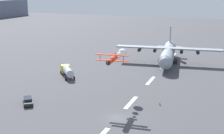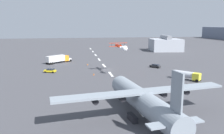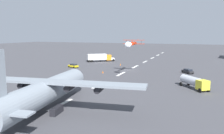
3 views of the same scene
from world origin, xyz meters
name	(u,v)px [view 1 (image 1 of 3)]	position (x,y,z in m)	size (l,w,h in m)	color
ground_plane	(117,118)	(0.00, 0.00, 0.00)	(440.00, 440.00, 0.00)	#424247
runway_stripe_5	(131,102)	(8.94, 0.00, 0.01)	(8.00, 0.90, 0.01)	white
runway_stripe_6	(151,81)	(26.82, 0.00, 0.01)	(8.00, 0.90, 0.01)	white
runway_stripe_7	(164,66)	(44.70, 0.00, 0.01)	(8.00, 0.90, 0.01)	white
runway_stripe_8	(173,55)	(62.58, 0.00, 0.01)	(8.00, 0.90, 0.01)	white
cargo_transport_plane	(168,54)	(47.39, -0.62, 3.49)	(28.67, 35.18, 11.45)	gray
stunt_biplane_red	(118,55)	(10.78, 3.71, 10.07)	(12.87, 7.25, 2.26)	red
fuel_tanker_truck	(67,71)	(22.19, 23.36, 1.74)	(8.03, 7.35, 2.90)	yellow
airport_staff_sedan	(28,101)	(-0.18, 20.74, 0.81)	(4.64, 4.27, 1.52)	#262628
traffic_cone_far	(160,104)	(9.64, -6.34, 0.38)	(0.44, 0.44, 0.75)	orange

